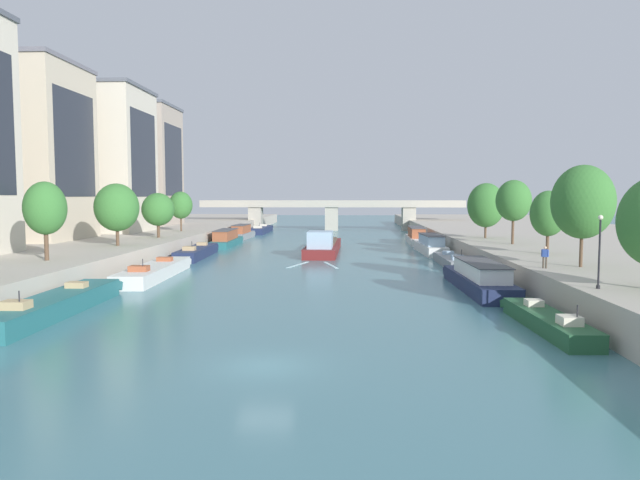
# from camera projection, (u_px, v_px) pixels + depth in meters

# --- Properties ---
(ground_plane) EXTENTS (400.00, 400.00, 0.00)m
(ground_plane) POSITION_uv_depth(u_px,v_px,m) (265.00, 366.00, 25.99)
(ground_plane) COLOR teal
(quay_left) EXTENTS (36.00, 170.00, 2.32)m
(quay_left) POSITION_uv_depth(u_px,v_px,m) (78.00, 241.00, 82.39)
(quay_left) COLOR #B7AD9E
(quay_left) RESTS_ON ground
(quay_right) EXTENTS (36.00, 170.00, 2.32)m
(quay_right) POSITION_uv_depth(u_px,v_px,m) (576.00, 243.00, 78.96)
(quay_right) COLOR #B7AD9E
(quay_right) RESTS_ON ground
(barge_midriver) EXTENTS (4.44, 21.28, 3.26)m
(barge_midriver) POSITION_uv_depth(u_px,v_px,m) (323.00, 246.00, 77.30)
(barge_midriver) COLOR maroon
(barge_midriver) RESTS_ON ground
(wake_behind_barge) EXTENTS (5.60, 5.93, 0.03)m
(wake_behind_barge) POSITION_uv_depth(u_px,v_px,m) (314.00, 265.00, 63.92)
(wake_behind_barge) COLOR silver
(wake_behind_barge) RESTS_ON ground
(moored_boat_left_downstream) EXTENTS (2.98, 16.30, 2.35)m
(moored_boat_left_downstream) POSITION_uv_depth(u_px,v_px,m) (55.00, 305.00, 37.29)
(moored_boat_left_downstream) COLOR #23666B
(moored_boat_left_downstream) RESTS_ON ground
(moored_boat_left_far) EXTENTS (3.46, 16.45, 2.29)m
(moored_boat_left_far) POSITION_uv_depth(u_px,v_px,m) (155.00, 271.00, 54.14)
(moored_boat_left_far) COLOR silver
(moored_boat_left_far) RESTS_ON ground
(moored_boat_left_near) EXTENTS (3.09, 15.02, 2.33)m
(moored_boat_left_near) POSITION_uv_depth(u_px,v_px,m) (197.00, 252.00, 72.06)
(moored_boat_left_near) COLOR #1E284C
(moored_boat_left_near) RESTS_ON ground
(moored_boat_left_gap_after) EXTENTS (2.98, 14.94, 2.53)m
(moored_boat_left_gap_after) POSITION_uv_depth(u_px,v_px,m) (226.00, 239.00, 88.11)
(moored_boat_left_gap_after) COLOR #23666B
(moored_boat_left_gap_after) RESTS_ON ground
(moored_boat_left_upstream) EXTENTS (2.78, 12.29, 2.54)m
(moored_boat_left_upstream) POSITION_uv_depth(u_px,v_px,m) (242.00, 233.00, 102.46)
(moored_boat_left_upstream) COLOR gray
(moored_boat_left_upstream) RESTS_ON ground
(moored_boat_left_second) EXTENTS (3.03, 16.41, 2.30)m
(moored_boat_left_second) POSITION_uv_depth(u_px,v_px,m) (261.00, 230.00, 119.31)
(moored_boat_left_second) COLOR #1E284C
(moored_boat_left_second) RESTS_ON ground
(moored_boat_right_upstream) EXTENTS (2.37, 11.33, 2.06)m
(moored_boat_right_upstream) POSITION_uv_depth(u_px,v_px,m) (546.00, 321.00, 33.14)
(moored_boat_right_upstream) COLOR #235633
(moored_boat_right_upstream) RESTS_ON ground
(moored_boat_right_near) EXTENTS (3.32, 15.20, 2.43)m
(moored_boat_right_near) POSITION_uv_depth(u_px,v_px,m) (479.00, 278.00, 46.70)
(moored_boat_right_near) COLOR #1E284C
(moored_boat_right_near) RESTS_ON ground
(moored_boat_right_gap_after) EXTENTS (2.53, 11.80, 2.08)m
(moored_boat_right_gap_after) POSITION_uv_depth(u_px,v_px,m) (452.00, 261.00, 63.47)
(moored_boat_right_gap_after) COLOR gray
(moored_boat_right_gap_after) RESTS_ON ground
(moored_boat_right_end) EXTENTS (3.04, 13.51, 2.55)m
(moored_boat_right_end) POSITION_uv_depth(u_px,v_px,m) (430.00, 245.00, 76.77)
(moored_boat_right_end) COLOR silver
(moored_boat_right_end) RESTS_ON ground
(moored_boat_right_midway) EXTENTS (2.97, 14.03, 2.66)m
(moored_boat_right_midway) POSITION_uv_depth(u_px,v_px,m) (416.00, 236.00, 92.58)
(moored_boat_right_midway) COLOR silver
(moored_boat_right_midway) RESTS_ON ground
(tree_left_far) EXTENTS (3.40, 3.40, 6.49)m
(tree_left_far) POSITION_uv_depth(u_px,v_px,m) (45.00, 208.00, 47.41)
(tree_left_far) COLOR brown
(tree_left_far) RESTS_ON quay_left
(tree_left_past_mid) EXTENTS (4.64, 4.64, 6.61)m
(tree_left_past_mid) POSITION_uv_depth(u_px,v_px,m) (117.00, 207.00, 61.34)
(tree_left_past_mid) COLOR brown
(tree_left_past_mid) RESTS_ON quay_left
(tree_left_midway) EXTENTS (4.08, 4.08, 5.66)m
(tree_left_midway) POSITION_uv_depth(u_px,v_px,m) (158.00, 210.00, 73.29)
(tree_left_midway) COLOR brown
(tree_left_midway) RESTS_ON quay_left
(tree_left_by_lamp) EXTENTS (3.46, 3.46, 5.92)m
(tree_left_by_lamp) POSITION_uv_depth(u_px,v_px,m) (181.00, 205.00, 86.24)
(tree_left_by_lamp) COLOR brown
(tree_left_by_lamp) RESTS_ON quay_left
(tree_right_midway) EXTENTS (4.54, 4.54, 7.62)m
(tree_right_midway) POSITION_uv_depth(u_px,v_px,m) (583.00, 202.00, 42.97)
(tree_right_midway) COLOR brown
(tree_right_midway) RESTS_ON quay_right
(tree_right_distant) EXTENTS (3.24, 3.24, 5.79)m
(tree_right_distant) POSITION_uv_depth(u_px,v_px,m) (548.00, 214.00, 52.69)
(tree_right_distant) COLOR brown
(tree_right_distant) RESTS_ON quay_right
(tree_right_nearest) EXTENTS (3.82, 3.82, 7.04)m
(tree_right_nearest) POSITION_uv_depth(u_px,v_px,m) (514.00, 201.00, 63.36)
(tree_right_nearest) COLOR brown
(tree_right_nearest) RESTS_ON quay_right
(tree_right_second) EXTENTS (4.59, 4.59, 6.89)m
(tree_right_second) POSITION_uv_depth(u_px,v_px,m) (486.00, 205.00, 72.36)
(tree_right_second) COLOR brown
(tree_right_second) RESTS_ON quay_right
(lamppost_right_bank) EXTENTS (0.28, 0.28, 4.24)m
(lamppost_right_bank) POSITION_uv_depth(u_px,v_px,m) (600.00, 248.00, 33.07)
(lamppost_right_bank) COLOR black
(lamppost_right_bank) RESTS_ON quay_right
(building_left_corner) EXTENTS (10.97, 13.00, 21.30)m
(building_left_corner) POSITION_uv_depth(u_px,v_px,m) (32.00, 151.00, 69.48)
(building_left_corner) COLOR beige
(building_left_corner) RESTS_ON quay_left
(building_left_far_end) EXTENTS (16.39, 12.90, 21.16)m
(building_left_far_end) POSITION_uv_depth(u_px,v_px,m) (91.00, 160.00, 85.25)
(building_left_far_end) COLOR beige
(building_left_far_end) RESTS_ON quay_left
(building_left_middle) EXTENTS (12.53, 13.01, 21.72)m
(building_left_middle) POSITION_uv_depth(u_px,v_px,m) (141.00, 165.00, 105.90)
(building_left_middle) COLOR #A89989
(building_left_middle) RESTS_ON quay_left
(bridge_far) EXTENTS (57.67, 4.40, 6.59)m
(bridge_far) POSITION_uv_depth(u_px,v_px,m) (332.00, 211.00, 127.09)
(bridge_far) COLOR #ADA899
(bridge_far) RESTS_ON ground
(person_on_quay) EXTENTS (0.48, 0.33, 1.62)m
(person_on_quay) POSITION_uv_depth(u_px,v_px,m) (545.00, 256.00, 42.46)
(person_on_quay) COLOR #473D33
(person_on_quay) RESTS_ON quay_right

